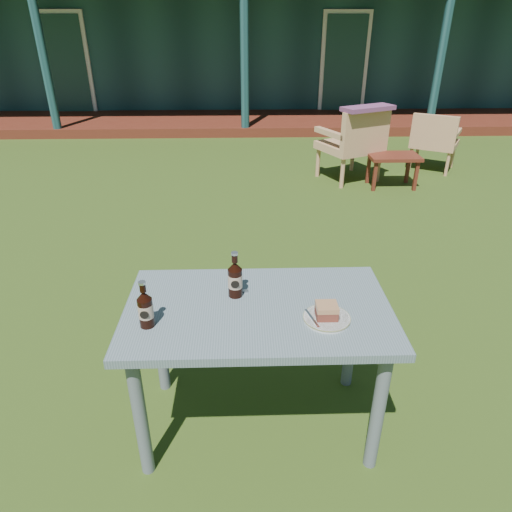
{
  "coord_description": "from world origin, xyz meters",
  "views": [
    {
      "loc": [
        -0.06,
        -3.31,
        1.88
      ],
      "look_at": [
        0.0,
        -1.3,
        0.82
      ],
      "focal_mm": 32.0,
      "sensor_mm": 36.0,
      "label": 1
    }
  ],
  "objects_px": {
    "cola_bottle_far": "(145,309)",
    "armchair_left": "(355,141)",
    "cola_bottle_near": "(235,279)",
    "cake_slice": "(327,311)",
    "armchair_right": "(434,139)",
    "plate": "(327,318)",
    "cafe_table": "(258,325)",
    "side_table": "(393,160)"
  },
  "relations": [
    {
      "from": "plate",
      "to": "armchair_left",
      "type": "relative_size",
      "value": 0.23
    },
    {
      "from": "cafe_table",
      "to": "armchair_left",
      "type": "bearing_deg",
      "value": 71.17
    },
    {
      "from": "armchair_right",
      "to": "cake_slice",
      "type": "bearing_deg",
      "value": -116.58
    },
    {
      "from": "plate",
      "to": "armchair_left",
      "type": "bearing_deg",
      "value": 75.47
    },
    {
      "from": "cola_bottle_near",
      "to": "cola_bottle_far",
      "type": "bearing_deg",
      "value": -148.86
    },
    {
      "from": "cola_bottle_near",
      "to": "armchair_left",
      "type": "relative_size",
      "value": 0.25
    },
    {
      "from": "cafe_table",
      "to": "side_table",
      "type": "bearing_deg",
      "value": 64.23
    },
    {
      "from": "armchair_left",
      "to": "armchair_right",
      "type": "xyz_separation_m",
      "value": [
        1.17,
        0.4,
        -0.08
      ]
    },
    {
      "from": "cafe_table",
      "to": "armchair_right",
      "type": "bearing_deg",
      "value": 59.91
    },
    {
      "from": "cafe_table",
      "to": "plate",
      "type": "relative_size",
      "value": 5.88
    },
    {
      "from": "armchair_right",
      "to": "armchair_left",
      "type": "bearing_deg",
      "value": -160.98
    },
    {
      "from": "cola_bottle_near",
      "to": "armchair_right",
      "type": "xyz_separation_m",
      "value": [
        2.61,
        4.22,
        -0.38
      ]
    },
    {
      "from": "cola_bottle_near",
      "to": "side_table",
      "type": "xyz_separation_m",
      "value": [
        1.87,
        3.57,
        -0.47
      ]
    },
    {
      "from": "cola_bottle_near",
      "to": "cola_bottle_far",
      "type": "distance_m",
      "value": 0.43
    },
    {
      "from": "cola_bottle_near",
      "to": "armchair_left",
      "type": "height_order",
      "value": "cola_bottle_near"
    },
    {
      "from": "side_table",
      "to": "armchair_right",
      "type": "bearing_deg",
      "value": 41.69
    },
    {
      "from": "cola_bottle_far",
      "to": "armchair_left",
      "type": "bearing_deg",
      "value": 65.92
    },
    {
      "from": "cola_bottle_near",
      "to": "side_table",
      "type": "distance_m",
      "value": 4.06
    },
    {
      "from": "cola_bottle_far",
      "to": "side_table",
      "type": "distance_m",
      "value": 4.43
    },
    {
      "from": "plate",
      "to": "cake_slice",
      "type": "xyz_separation_m",
      "value": [
        -0.0,
        0.0,
        0.04
      ]
    },
    {
      "from": "plate",
      "to": "armchair_left",
      "type": "xyz_separation_m",
      "value": [
        1.04,
        4.03,
        -0.22
      ]
    },
    {
      "from": "plate",
      "to": "armchair_left",
      "type": "distance_m",
      "value": 4.17
    },
    {
      "from": "plate",
      "to": "cola_bottle_far",
      "type": "bearing_deg",
      "value": -178.73
    },
    {
      "from": "cake_slice",
      "to": "armchair_left",
      "type": "height_order",
      "value": "armchair_left"
    },
    {
      "from": "cola_bottle_far",
      "to": "side_table",
      "type": "xyz_separation_m",
      "value": [
        2.24,
        3.79,
        -0.46
      ]
    },
    {
      "from": "armchair_right",
      "to": "plate",
      "type": "bearing_deg",
      "value": -116.53
    },
    {
      "from": "plate",
      "to": "cafe_table",
      "type": "bearing_deg",
      "value": 159.39
    },
    {
      "from": "armchair_left",
      "to": "armchair_right",
      "type": "distance_m",
      "value": 1.24
    },
    {
      "from": "plate",
      "to": "armchair_right",
      "type": "relative_size",
      "value": 0.27
    },
    {
      "from": "armchair_left",
      "to": "armchair_right",
      "type": "bearing_deg",
      "value": 19.02
    },
    {
      "from": "cafe_table",
      "to": "cola_bottle_far",
      "type": "relative_size",
      "value": 5.58
    },
    {
      "from": "armchair_left",
      "to": "side_table",
      "type": "distance_m",
      "value": 0.53
    },
    {
      "from": "cola_bottle_near",
      "to": "cafe_table",
      "type": "bearing_deg",
      "value": -43.41
    },
    {
      "from": "cola_bottle_far",
      "to": "armchair_left",
      "type": "relative_size",
      "value": 0.24
    },
    {
      "from": "plate",
      "to": "cola_bottle_far",
      "type": "xyz_separation_m",
      "value": [
        -0.76,
        -0.02,
        0.08
      ]
    },
    {
      "from": "plate",
      "to": "cola_bottle_far",
      "type": "relative_size",
      "value": 0.95
    },
    {
      "from": "plate",
      "to": "side_table",
      "type": "height_order",
      "value": "plate"
    },
    {
      "from": "plate",
      "to": "cola_bottle_near",
      "type": "xyz_separation_m",
      "value": [
        -0.39,
        0.21,
        0.08
      ]
    },
    {
      "from": "cafe_table",
      "to": "cake_slice",
      "type": "xyz_separation_m",
      "value": [
        0.29,
        -0.11,
        0.15
      ]
    },
    {
      "from": "cafe_table",
      "to": "armchair_left",
      "type": "xyz_separation_m",
      "value": [
        1.34,
        3.92,
        -0.11
      ]
    },
    {
      "from": "cafe_table",
      "to": "side_table",
      "type": "height_order",
      "value": "cafe_table"
    },
    {
      "from": "cake_slice",
      "to": "side_table",
      "type": "relative_size",
      "value": 0.15
    }
  ]
}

